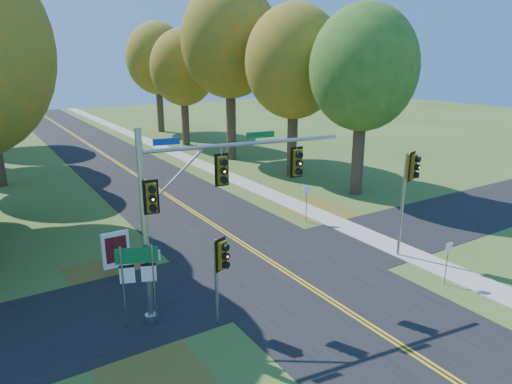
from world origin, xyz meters
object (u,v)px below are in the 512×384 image
info_kiosk (116,250)px  traffic_mast (198,196)px  east_signal_pole (410,178)px  route_sign_cluster (138,270)px

info_kiosk → traffic_mast: bearing=-72.8°
east_signal_pole → info_kiosk: bearing=133.4°
info_kiosk → route_sign_cluster: bearing=-96.2°
traffic_mast → info_kiosk: 6.85m
east_signal_pole → info_kiosk: east_signal_pole is taller
route_sign_cluster → info_kiosk: 5.50m
east_signal_pole → route_sign_cluster: bearing=156.7°
traffic_mast → east_signal_pole: 10.36m
route_sign_cluster → info_kiosk: route_sign_cluster is taller
info_kiosk → east_signal_pole: bearing=-26.9°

